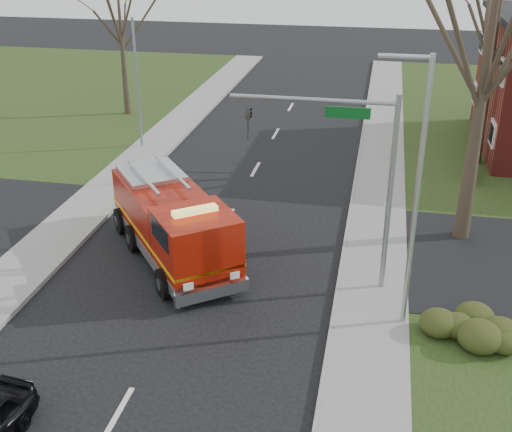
# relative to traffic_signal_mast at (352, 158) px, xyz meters

# --- Properties ---
(ground) EXTENTS (120.00, 120.00, 0.00)m
(ground) POSITION_rel_traffic_signal_mast_xyz_m (-5.21, -1.50, -4.71)
(ground) COLOR black
(ground) RESTS_ON ground
(sidewalk_right) EXTENTS (2.40, 80.00, 0.15)m
(sidewalk_right) POSITION_rel_traffic_signal_mast_xyz_m (0.99, -1.50, -4.63)
(sidewalk_right) COLOR gray
(sidewalk_right) RESTS_ON ground
(sidewalk_left) EXTENTS (2.40, 80.00, 0.15)m
(sidewalk_left) POSITION_rel_traffic_signal_mast_xyz_m (-11.41, -1.50, -4.63)
(sidewalk_left) COLOR gray
(sidewalk_left) RESTS_ON ground
(health_center_sign) EXTENTS (0.12, 2.00, 1.40)m
(health_center_sign) POSITION_rel_traffic_signal_mast_xyz_m (5.29, 11.00, -3.83)
(health_center_sign) COLOR #521318
(health_center_sign) RESTS_ON ground
(hedge_corner) EXTENTS (2.80, 2.00, 0.90)m
(hedge_corner) POSITION_rel_traffic_signal_mast_xyz_m (3.79, -2.50, -4.13)
(hedge_corner) COLOR #2A3312
(hedge_corner) RESTS_ON lawn_right
(bare_tree_near) EXTENTS (6.00, 6.00, 12.00)m
(bare_tree_near) POSITION_rel_traffic_signal_mast_xyz_m (4.29, 4.50, 2.71)
(bare_tree_near) COLOR #33281E
(bare_tree_near) RESTS_ON ground
(bare_tree_far) EXTENTS (5.25, 5.25, 10.50)m
(bare_tree_far) POSITION_rel_traffic_signal_mast_xyz_m (5.79, 13.50, 1.78)
(bare_tree_far) COLOR #33281E
(bare_tree_far) RESTS_ON ground
(bare_tree_left) EXTENTS (4.50, 4.50, 9.00)m
(bare_tree_left) POSITION_rel_traffic_signal_mast_xyz_m (-15.21, 18.50, 0.86)
(bare_tree_left) COLOR #33281E
(bare_tree_left) RESTS_ON ground
(traffic_signal_mast) EXTENTS (5.29, 0.18, 6.80)m
(traffic_signal_mast) POSITION_rel_traffic_signal_mast_xyz_m (0.00, 0.00, 0.00)
(traffic_signal_mast) COLOR gray
(traffic_signal_mast) RESTS_ON ground
(streetlight_pole) EXTENTS (1.48, 0.16, 8.40)m
(streetlight_pole) POSITION_rel_traffic_signal_mast_xyz_m (1.93, -2.00, -0.16)
(streetlight_pole) COLOR #B7BABF
(streetlight_pole) RESTS_ON ground
(utility_pole_far) EXTENTS (0.14, 0.14, 7.00)m
(utility_pole_far) POSITION_rel_traffic_signal_mast_xyz_m (-12.01, 12.50, -1.21)
(utility_pole_far) COLOR gray
(utility_pole_far) RESTS_ON ground
(fire_engine) EXTENTS (6.49, 7.43, 2.99)m
(fire_engine) POSITION_rel_traffic_signal_mast_xyz_m (-6.31, 0.77, -3.35)
(fire_engine) COLOR #961406
(fire_engine) RESTS_ON ground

